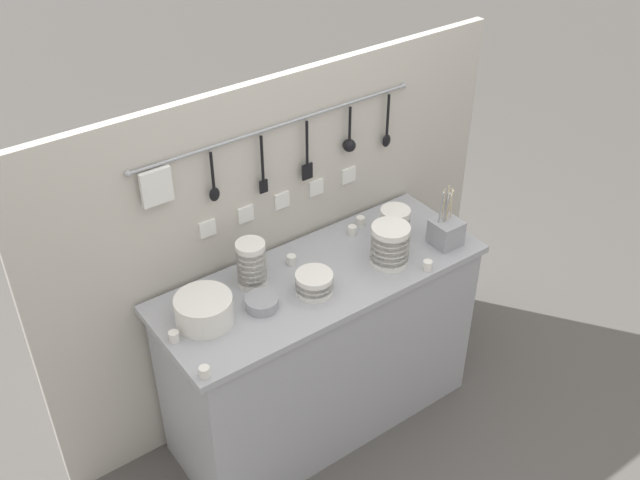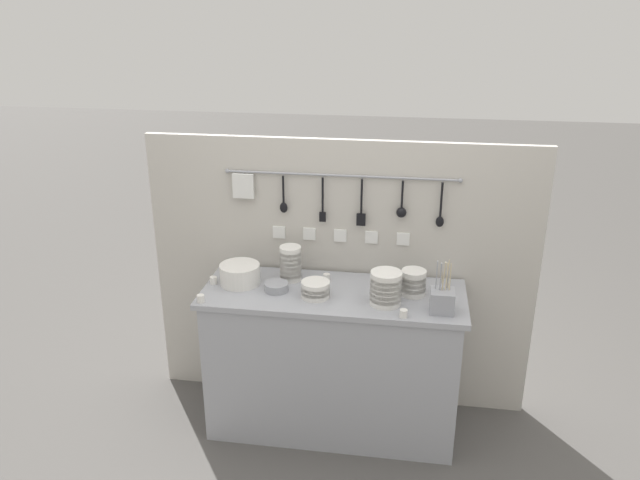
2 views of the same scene
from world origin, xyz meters
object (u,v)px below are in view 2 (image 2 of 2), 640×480
at_px(cup_beside_plates, 388,280).
at_px(cup_edge_near, 402,278).
at_px(cup_front_right, 201,299).
at_px(cup_back_left, 403,314).
at_px(bowl_stack_tall_left, 291,263).
at_px(plate_stack, 240,274).
at_px(steel_mixing_bowl, 276,287).
at_px(cup_back_right, 213,281).
at_px(bowl_stack_nested_right, 386,288).
at_px(bowl_stack_back_corner, 413,283).
at_px(cup_by_caddy, 327,277).
at_px(bowl_stack_short_front, 315,289).
at_px(cutlery_caddy, 442,300).

relative_size(cup_beside_plates, cup_edge_near, 1.00).
distance_m(cup_front_right, cup_back_left, 1.03).
xyz_separation_m(bowl_stack_tall_left, plate_stack, (-0.26, -0.09, -0.04)).
height_order(steel_mixing_bowl, cup_back_right, steel_mixing_bowl).
bearing_deg(cup_back_left, steel_mixing_bowl, 163.87).
bearing_deg(cup_back_left, bowl_stack_nested_right, 126.26).
height_order(bowl_stack_back_corner, cup_front_right, bowl_stack_back_corner).
bearing_deg(cup_beside_plates, bowl_stack_nested_right, -90.24).
bearing_deg(cup_by_caddy, bowl_stack_back_corner, -11.77).
relative_size(plate_stack, cup_by_caddy, 5.40).
height_order(steel_mixing_bowl, cup_edge_near, steel_mixing_bowl).
bearing_deg(bowl_stack_tall_left, bowl_stack_short_front, -48.09).
relative_size(plate_stack, cup_beside_plates, 5.40).
relative_size(cup_back_right, cup_back_left, 1.00).
relative_size(bowl_stack_back_corner, cup_by_caddy, 3.42).
xyz_separation_m(plate_stack, steel_mixing_bowl, (0.22, -0.06, -0.03)).
bearing_deg(cup_back_left, cup_back_right, 167.85).
distance_m(plate_stack, cup_back_right, 0.15).
distance_m(cup_by_caddy, cup_back_right, 0.62).
height_order(cup_front_right, cup_beside_plates, same).
distance_m(bowl_stack_short_front, cup_beside_plates, 0.43).
relative_size(bowl_stack_back_corner, cup_front_right, 3.42).
distance_m(bowl_stack_nested_right, cup_front_right, 0.95).
relative_size(bowl_stack_nested_right, cup_beside_plates, 4.37).
bearing_deg(cutlery_caddy, bowl_stack_back_corner, 130.56).
bearing_deg(cup_back_right, steel_mixing_bowl, -4.34).
height_order(bowl_stack_back_corner, cup_back_right, bowl_stack_back_corner).
xyz_separation_m(bowl_stack_tall_left, cup_back_right, (-0.41, -0.12, -0.08)).
bearing_deg(cup_back_left, cup_beside_plates, 104.03).
height_order(bowl_stack_nested_right, cutlery_caddy, cutlery_caddy).
height_order(cup_by_caddy, cup_back_right, same).
xyz_separation_m(bowl_stack_nested_right, cup_by_caddy, (-0.34, 0.23, -0.07)).
bearing_deg(cup_by_caddy, bowl_stack_short_front, -98.23).
distance_m(bowl_stack_back_corner, cutlery_caddy, 0.22).
distance_m(bowl_stack_tall_left, steel_mixing_bowl, 0.17).
height_order(bowl_stack_nested_right, steel_mixing_bowl, bowl_stack_nested_right).
xyz_separation_m(bowl_stack_tall_left, bowl_stack_short_front, (0.17, -0.19, -0.05)).
relative_size(cup_front_right, cup_beside_plates, 1.00).
height_order(bowl_stack_nested_right, cup_edge_near, bowl_stack_nested_right).
height_order(cup_by_caddy, cup_back_left, same).
distance_m(cutlery_caddy, cup_by_caddy, 0.67).
relative_size(bowl_stack_back_corner, cup_beside_plates, 3.42).
relative_size(bowl_stack_tall_left, cutlery_caddy, 0.72).
bearing_deg(bowl_stack_tall_left, cup_front_right, -139.90).
xyz_separation_m(plate_stack, cup_back_right, (-0.14, -0.03, -0.03)).
relative_size(plate_stack, cutlery_caddy, 0.80).
distance_m(bowl_stack_tall_left, cup_by_caddy, 0.21).
bearing_deg(cup_by_caddy, bowl_stack_nested_right, -34.13).
bearing_deg(plate_stack, bowl_stack_back_corner, 0.31).
distance_m(bowl_stack_nested_right, cup_back_left, 0.18).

